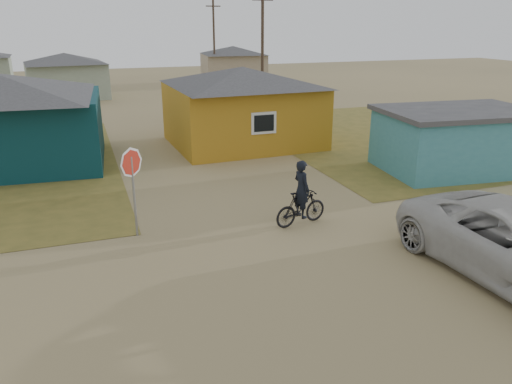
# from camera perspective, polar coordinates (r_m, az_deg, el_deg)

# --- Properties ---
(ground) EXTENTS (120.00, 120.00, 0.00)m
(ground) POSITION_cam_1_polar(r_m,az_deg,el_deg) (12.87, 7.57, -9.27)
(ground) COLOR #978457
(grass_ne) EXTENTS (20.00, 18.00, 0.00)m
(grass_ne) POSITION_cam_1_polar(r_m,az_deg,el_deg) (30.67, 20.17, 6.48)
(grass_ne) COLOR olive
(grass_ne) RESTS_ON ground
(house_teal) EXTENTS (8.93, 7.08, 4.00)m
(house_teal) POSITION_cam_1_polar(r_m,az_deg,el_deg) (24.07, -27.07, 7.38)
(house_teal) COLOR #092D32
(house_teal) RESTS_ON ground
(house_yellow) EXTENTS (7.72, 6.76, 3.90)m
(house_yellow) POSITION_cam_1_polar(r_m,az_deg,el_deg) (25.59, -1.51, 9.90)
(house_yellow) COLOR #B7801C
(house_yellow) RESTS_ON ground
(shed_turquoise) EXTENTS (6.71, 4.93, 2.60)m
(shed_turquoise) POSITION_cam_1_polar(r_m,az_deg,el_deg) (22.71, 21.94, 5.57)
(shed_turquoise) COLOR teal
(shed_turquoise) RESTS_ON ground
(house_pale_west) EXTENTS (7.04, 6.15, 3.60)m
(house_pale_west) POSITION_cam_1_polar(r_m,az_deg,el_deg) (44.22, -20.85, 12.39)
(house_pale_west) COLOR gray
(house_pale_west) RESTS_ON ground
(house_beige_east) EXTENTS (6.95, 6.05, 3.60)m
(house_beige_east) POSITION_cam_1_polar(r_m,az_deg,el_deg) (52.49, -2.61, 14.43)
(house_beige_east) COLOR tan
(house_beige_east) RESTS_ON ground
(utility_pole_near) EXTENTS (1.40, 0.20, 8.00)m
(utility_pole_near) POSITION_cam_1_polar(r_m,az_deg,el_deg) (34.19, 0.74, 15.81)
(utility_pole_near) COLOR #413227
(utility_pole_near) RESTS_ON ground
(utility_pole_far) EXTENTS (1.40, 0.20, 8.00)m
(utility_pole_far) POSITION_cam_1_polar(r_m,az_deg,el_deg) (49.74, -4.81, 16.77)
(utility_pole_far) COLOR #413227
(utility_pole_far) RESTS_ON ground
(stop_sign) EXTENTS (0.84, 0.33, 2.70)m
(stop_sign) POSITION_cam_1_polar(r_m,az_deg,el_deg) (14.65, -13.97, 2.20)
(stop_sign) COLOR gray
(stop_sign) RESTS_ON ground
(cyclist) EXTENTS (1.91, 0.88, 2.08)m
(cyclist) POSITION_cam_1_polar(r_m,az_deg,el_deg) (15.48, 5.18, -1.11)
(cyclist) COLOR black
(cyclist) RESTS_ON ground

